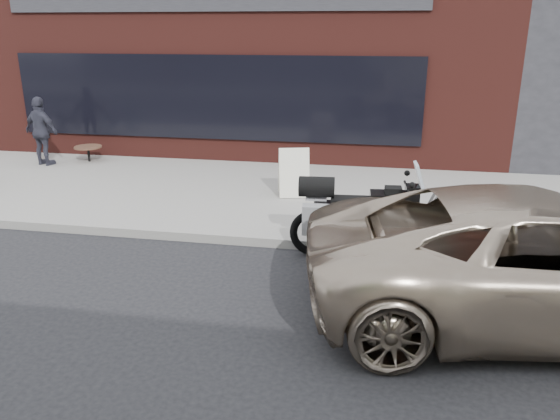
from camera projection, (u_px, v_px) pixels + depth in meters
The scene contains 8 objects.
ground at pixel (133, 410), 4.96m from camera, with size 120.00×120.00×0.00m, color black.
near_sidewalk at pixel (277, 189), 11.46m from camera, with size 44.00×6.00×0.15m, color gray.
storefront at pixel (257, 62), 17.63m from camera, with size 14.00×10.07×4.50m.
motorcycle at pixel (358, 217), 8.05m from camera, with size 2.36×0.86×1.49m.
minivan at pixel (546, 260), 6.28m from camera, with size 2.54×5.52×1.53m, color #A08F7C.
sandwich_sign at pixel (294, 172), 10.69m from camera, with size 0.70×0.66×0.94m.
cafe_table at pixel (88, 147), 13.42m from camera, with size 0.67×0.67×0.38m.
cafe_patron_right at pixel (42, 131), 12.94m from camera, with size 0.95×0.40×1.63m, color #333441.
Camera 1 is at (2.07, -3.81, 3.31)m, focal length 35.00 mm.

